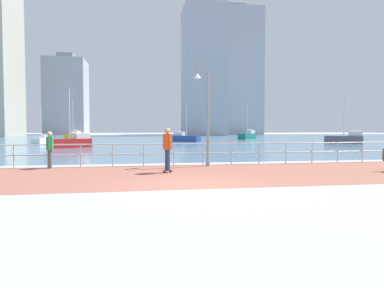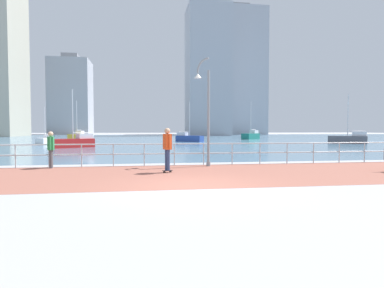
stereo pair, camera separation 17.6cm
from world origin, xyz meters
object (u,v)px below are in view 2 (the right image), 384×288
at_px(bystander, 51,147).
at_px(sailboat_ivory, 77,136).
at_px(lamppost, 205,106).
at_px(skateboarder, 167,146).
at_px(sailboat_white, 45,140).
at_px(sailboat_navy, 189,138).
at_px(sailboat_gray, 74,142).
at_px(sailboat_yellow, 251,136).
at_px(sailboat_blue, 349,139).

distance_m(bystander, sailboat_ivory, 39.36).
height_order(lamppost, bystander, lamppost).
relative_size(skateboarder, sailboat_white, 0.40).
bearing_deg(bystander, sailboat_navy, 71.05).
distance_m(skateboarder, bystander, 5.39).
xyz_separation_m(sailboat_white, sailboat_gray, (5.26, -9.83, 0.09)).
xyz_separation_m(lamppost, sailboat_ivory, (-12.98, 39.02, -2.16)).
relative_size(bystander, sailboat_ivory, 0.26).
relative_size(skateboarder, sailboat_ivory, 0.28).
bearing_deg(sailboat_yellow, skateboarder, -112.70).
relative_size(sailboat_yellow, sailboat_blue, 1.08).
bearing_deg(sailboat_gray, sailboat_white, 118.16).
relative_size(sailboat_white, sailboat_navy, 0.81).
relative_size(lamppost, sailboat_yellow, 0.78).
height_order(skateboarder, sailboat_blue, sailboat_blue).
distance_m(lamppost, sailboat_navy, 30.01).
bearing_deg(sailboat_blue, sailboat_navy, 154.52).
height_order(lamppost, sailboat_blue, sailboat_blue).
distance_m(sailboat_gray, sailboat_ivory, 22.51).
distance_m(lamppost, sailboat_ivory, 41.17).
bearing_deg(sailboat_white, sailboat_yellow, 23.27).
relative_size(skateboarder, sailboat_yellow, 0.27).
bearing_deg(sailboat_yellow, sailboat_gray, -137.33).
distance_m(lamppost, sailboat_yellow, 42.51).
height_order(sailboat_gray, sailboat_yellow, sailboat_yellow).
height_order(sailboat_white, sailboat_navy, sailboat_navy).
xyz_separation_m(lamppost, sailboat_gray, (-9.08, 16.85, -2.23)).
bearing_deg(sailboat_ivory, sailboat_white, -96.31).
height_order(skateboarder, sailboat_yellow, sailboat_yellow).
bearing_deg(sailboat_blue, sailboat_yellow, 107.78).
height_order(bystander, sailboat_ivory, sailboat_ivory).
xyz_separation_m(sailboat_navy, sailboat_blue, (18.04, -8.60, 0.05)).
relative_size(sailboat_navy, sailboat_gray, 1.01).
xyz_separation_m(sailboat_navy, sailboat_ivory, (-16.34, 9.28, 0.07)).
distance_m(bystander, sailboat_gray, 16.86).
height_order(lamppost, sailboat_yellow, sailboat_yellow).
bearing_deg(sailboat_gray, bystander, -82.21).
bearing_deg(sailboat_white, skateboarder, -66.60).
xyz_separation_m(sailboat_white, sailboat_ivory, (1.36, 12.34, 0.17)).
height_order(sailboat_white, sailboat_gray, sailboat_gray).
xyz_separation_m(lamppost, sailboat_yellow, (15.51, 39.52, -2.13)).
distance_m(sailboat_navy, sailboat_gray, 17.91).
bearing_deg(lamppost, skateboarder, -132.08).
bearing_deg(bystander, lamppost, -1.26).
relative_size(sailboat_navy, sailboat_blue, 0.91).
relative_size(bystander, sailboat_gray, 0.30).
distance_m(bystander, sailboat_navy, 31.28).
bearing_deg(skateboarder, bystander, 155.41).
distance_m(skateboarder, sailboat_navy, 32.26).
distance_m(sailboat_gray, sailboat_yellow, 33.44).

